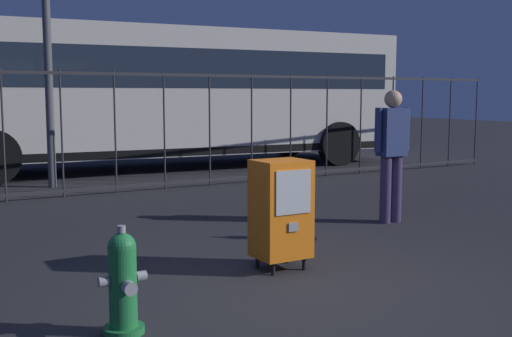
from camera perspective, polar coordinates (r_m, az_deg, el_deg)
name	(u,v)px	position (r m, az deg, el deg)	size (l,w,h in m)	color
ground_plane	(299,297)	(5.14, 3.96, -11.58)	(60.00, 60.00, 0.00)	#262628
fire_hydrant	(123,283)	(4.39, -11.98, -10.14)	(0.33, 0.32, 0.75)	#1E7238
newspaper_box_primary	(281,209)	(5.80, 2.28, -3.66)	(0.48, 0.42, 1.02)	black
pedestrian	(392,148)	(8.07, 12.23, 1.82)	(0.55, 0.22, 1.67)	#382D51
traffic_cone	(295,216)	(7.07, 3.51, -4.35)	(0.36, 0.36, 0.53)	black
fence_barrier	(89,132)	(10.39, -14.91, 3.19)	(18.03, 0.04, 2.00)	#2D2D33
bus_near	(167,90)	(14.05, -8.06, 7.02)	(10.67, 3.46, 3.00)	beige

